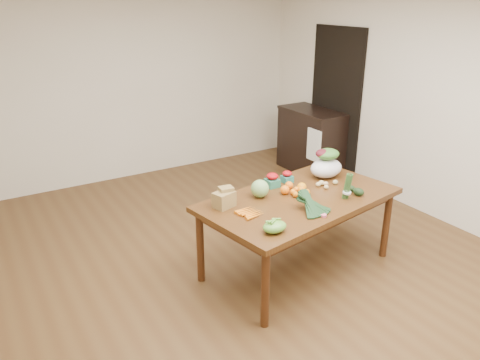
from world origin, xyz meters
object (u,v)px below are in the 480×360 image
asparagus_bundle (347,186)px  dining_table (298,233)px  kale_bunch (315,204)px  mandarin_cluster (301,191)px  paper_bag (224,198)px  salad_bag (326,165)px  cabinet (311,141)px  cabbage (260,189)px

asparagus_bundle → dining_table: bearing=133.9°
dining_table → kale_bunch: size_ratio=4.58×
mandarin_cluster → kale_bunch: bearing=-109.9°
paper_bag → dining_table: bearing=-14.0°
dining_table → salad_bag: salad_bag is taller
paper_bag → salad_bag: size_ratio=0.69×
mandarin_cluster → salad_bag: salad_bag is taller
cabinet → kale_bunch: size_ratio=2.55×
dining_table → asparagus_bundle: size_ratio=7.32×
cabbage → cabinet: bearing=40.9°
asparagus_bundle → salad_bag: size_ratio=0.72×
cabinet → mandarin_cluster: 2.72m
kale_bunch → salad_bag: 0.88m
cabbage → salad_bag: (0.86, 0.07, 0.05)m
mandarin_cluster → asparagus_bundle: 0.42m
cabbage → asparagus_bundle: size_ratio=0.66×
cabinet → kale_bunch: 3.07m
mandarin_cluster → salad_bag: size_ratio=0.52×
cabinet → dining_table: bearing=-131.8°
cabinet → asparagus_bundle: 2.76m
mandarin_cluster → salad_bag: bearing=25.5°
paper_bag → mandarin_cluster: bearing=-11.6°
paper_bag → asparagus_bundle: 1.13m
cabinet → cabbage: 2.85m
mandarin_cluster → cabbage: bearing=153.6°
dining_table → cabinet: size_ratio=1.79×
paper_bag → salad_bag: (1.25, 0.09, 0.05)m
dining_table → mandarin_cluster: mandarin_cluster is taller
paper_bag → mandarin_cluster: (0.73, -0.15, -0.04)m
dining_table → cabinet: cabinet is taller
kale_bunch → asparagus_bundle: asparagus_bundle is taller
cabinet → mandarin_cluster: (-1.79, -2.02, 0.33)m
mandarin_cluster → asparagus_bundle: size_ratio=0.72×
paper_bag → kale_bunch: size_ratio=0.60×
salad_bag → asparagus_bundle: bearing=-111.4°
mandarin_cluster → salad_bag: 0.58m
paper_bag → cabinet: bearing=36.5°
dining_table → mandarin_cluster: bearing=27.5°
kale_bunch → asparagus_bundle: size_ratio=1.60×
salad_bag → kale_bunch: bearing=-137.0°
cabinet → paper_bag: 3.16m
cabbage → salad_bag: 0.86m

